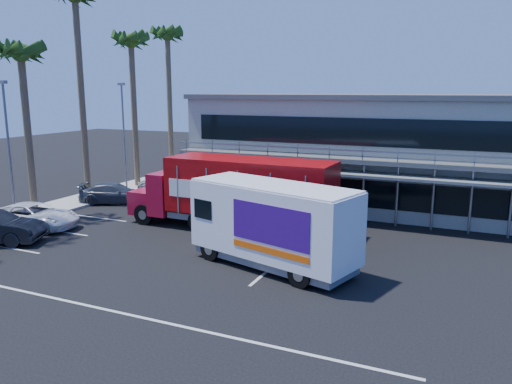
% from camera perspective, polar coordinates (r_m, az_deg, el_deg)
% --- Properties ---
extents(ground, '(120.00, 120.00, 0.00)m').
position_cam_1_polar(ground, '(22.46, -3.27, -8.14)').
color(ground, black).
rests_on(ground, ground).
extents(building, '(22.40, 12.00, 7.30)m').
position_cam_1_polar(building, '(34.60, 12.64, 4.79)').
color(building, gray).
rests_on(building, ground).
extents(curb_strip, '(3.00, 32.00, 0.16)m').
position_cam_1_polar(curb_strip, '(35.80, -20.50, -1.25)').
color(curb_strip, '#A5A399').
rests_on(curb_strip, ground).
extents(palm_c, '(2.80, 2.80, 10.75)m').
position_cam_1_polar(palm_c, '(32.92, -25.25, 13.36)').
color(palm_c, brown).
rests_on(palm_c, ground).
extents(palm_d, '(2.80, 2.80, 14.75)m').
position_cam_1_polar(palm_d, '(36.96, -19.92, 19.05)').
color(palm_d, brown).
rests_on(palm_d, ground).
extents(palm_e, '(2.80, 2.80, 12.25)m').
position_cam_1_polar(palm_e, '(40.20, -14.06, 15.52)').
color(palm_e, brown).
rests_on(palm_e, ground).
extents(palm_f, '(2.80, 2.80, 13.25)m').
position_cam_1_polar(palm_f, '(44.96, -10.07, 16.38)').
color(palm_f, brown).
rests_on(palm_f, ground).
extents(light_pole_near, '(0.50, 0.25, 8.09)m').
position_cam_1_polar(light_pole_near, '(31.20, -26.42, 4.72)').
color(light_pole_near, gray).
rests_on(light_pole_near, ground).
extents(light_pole_far, '(0.50, 0.25, 8.09)m').
position_cam_1_polar(light_pole_far, '(38.33, -14.87, 6.60)').
color(light_pole_far, gray).
rests_on(light_pole_far, ground).
extents(red_truck, '(11.90, 3.09, 3.99)m').
position_cam_1_polar(red_truck, '(27.07, -2.25, 0.11)').
color(red_truck, '#A50D25').
rests_on(red_truck, ground).
extents(white_van, '(7.94, 4.58, 3.67)m').
position_cam_1_polar(white_van, '(21.44, 1.93, -3.63)').
color(white_van, white).
rests_on(white_van, ground).
extents(parked_car_c, '(5.31, 2.93, 1.41)m').
position_cam_1_polar(parked_car_c, '(30.41, -24.01, -2.50)').
color(parked_car_c, white).
rests_on(parked_car_c, ground).
extents(parked_car_d, '(5.10, 3.55, 1.37)m').
position_cam_1_polar(parked_car_d, '(35.18, -15.83, -0.16)').
color(parked_car_d, '#343B45').
rests_on(parked_car_d, ground).
extents(parked_car_e, '(4.70, 2.69, 1.51)m').
position_cam_1_polar(parked_car_e, '(36.36, -9.93, 0.59)').
color(parked_car_e, slate).
rests_on(parked_car_e, ground).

